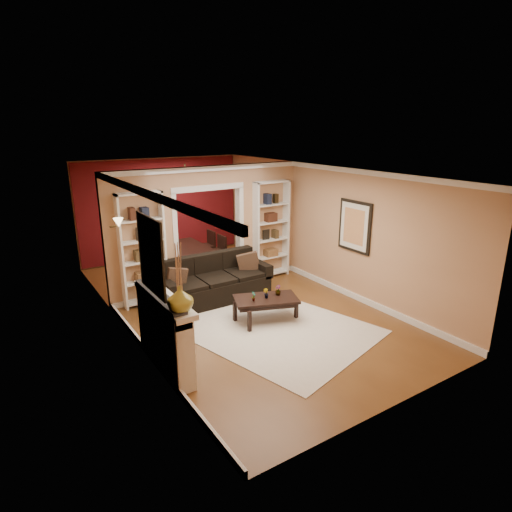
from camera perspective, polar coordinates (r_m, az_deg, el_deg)
floor at (r=8.85m, az=-2.58°, el=-6.38°), size 8.00×8.00×0.00m
ceiling at (r=8.16m, az=-2.83°, el=11.28°), size 8.00×8.00×0.00m
wall_back at (r=11.96m, az=-12.47°, el=6.22°), size 8.00×0.00×8.00m
wall_front at (r=5.52m, az=18.90°, el=-7.10°), size 8.00×0.00×8.00m
wall_left at (r=7.58m, az=-17.55°, el=-0.40°), size 0.00×8.00×8.00m
wall_right at (r=9.70m, az=8.88°, el=3.93°), size 0.00×8.00×8.00m
partition_wall at (r=9.43m, az=-6.38°, el=3.66°), size 4.50×0.15×2.70m
red_back_panel at (r=11.93m, az=-12.41°, el=6.05°), size 4.44×0.04×2.64m
dining_window at (r=11.86m, az=-12.41°, el=7.11°), size 0.78×0.03×0.98m
area_rug at (r=7.95m, az=1.32°, el=-9.19°), size 3.51×4.25×0.01m
sofa at (r=8.93m, az=-5.57°, el=-3.08°), size 2.34×1.01×0.91m
pillow_left at (r=8.53m, az=-10.49°, el=-2.99°), size 0.39×0.14×0.38m
pillow_right at (r=9.23m, az=-0.99°, el=-0.92°), size 0.46×0.32×0.45m
coffee_table at (r=8.08m, az=1.32°, el=-7.05°), size 1.32×1.00×0.44m
plant_left at (r=7.82m, az=-0.32°, el=-5.39°), size 0.12×0.11×0.19m
plant_center at (r=7.96m, az=1.34°, el=-5.01°), size 0.11×0.12×0.18m
plant_right at (r=8.10m, az=2.94°, el=-4.57°), size 0.11×0.11×0.19m
bookshelf_left at (r=8.77m, az=-14.91°, el=0.80°), size 0.90×0.30×2.30m
bookshelf_right at (r=10.11m, az=1.97°, el=3.50°), size 0.90×0.30×2.30m
fireplace at (r=6.57m, az=-11.93°, el=-9.94°), size 0.32×1.70×1.16m
vase at (r=5.72m, az=-10.08°, el=-5.66°), size 0.42×0.42×0.36m
mirror at (r=6.08m, az=-13.86°, el=0.09°), size 0.03×0.95×1.10m
wall_sconce at (r=8.00m, az=-18.26°, el=4.00°), size 0.18×0.18×0.22m
framed_art at (r=8.93m, az=13.00°, el=3.87°), size 0.04×0.85×1.05m
dining_table at (r=10.94m, az=-8.88°, el=-0.26°), size 1.70×0.95×0.60m
dining_chair_nw at (r=10.43m, az=-11.00°, el=-0.25°), size 0.58×0.58×0.95m
dining_chair_ne at (r=10.87m, az=-5.62°, el=0.50°), size 0.49×0.49×0.87m
dining_chair_sw at (r=10.99m, az=-12.16°, el=0.08°), size 0.44×0.44×0.76m
dining_chair_se at (r=11.38m, az=-7.01°, el=1.23°), size 0.52×0.52×0.87m
chandelier at (r=10.65m, az=-10.18°, el=8.71°), size 0.50×0.50×0.30m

